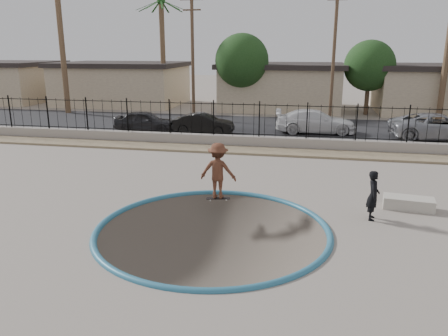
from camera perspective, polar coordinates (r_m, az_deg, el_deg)
ground at (r=25.65m, az=4.96°, el=1.12°), size 120.00×120.00×2.20m
bowl_pit at (r=13.10m, az=-1.50°, el=-8.07°), size 6.84×6.84×1.80m
coping_ring at (r=13.10m, az=-1.50°, el=-8.07°), size 7.04×7.04×0.20m
rock_strip at (r=22.67m, az=4.22°, el=2.23°), size 42.00×1.60×0.11m
retaining_wall at (r=23.68m, az=4.57°, el=3.41°), size 42.00×0.45×0.60m
fence at (r=23.46m, az=4.64°, el=6.27°), size 40.00×0.04×1.80m
street at (r=30.28m, az=6.10°, el=5.47°), size 90.00×8.00×0.04m
house_west_far at (r=49.90m, az=-27.10°, el=10.08°), size 10.60×8.60×3.90m
house_west at (r=43.14m, az=-13.14°, el=10.75°), size 11.60×8.60×3.90m
house_center at (r=39.43m, az=7.52°, el=10.61°), size 10.60×8.60×3.90m
palm_left at (r=38.28m, az=-20.79°, el=18.61°), size 2.30×2.30×11.30m
palm_mid at (r=38.87m, az=-8.10°, el=17.48°), size 2.30×2.30×9.30m
utility_pole_left at (r=32.88m, az=-4.12°, el=14.52°), size 1.70×0.24×9.00m
utility_pole_mid at (r=31.73m, az=14.17°, el=14.53°), size 1.70×0.24×9.50m
street_tree_left at (r=36.17m, az=2.35°, el=13.81°), size 4.32×4.32×6.36m
street_tree_mid at (r=36.98m, az=18.48°, el=12.55°), size 3.96×3.96×5.83m
skater at (r=15.24m, az=-0.78°, el=-0.71°), size 1.30×0.78×1.97m
skateboard at (r=15.52m, az=-0.77°, el=-3.99°), size 0.86×0.41×0.07m
videographer at (r=14.37m, az=18.91°, el=-3.40°), size 0.42×0.60×1.58m
concrete_ledge at (r=15.90m, az=22.95°, el=-4.25°), size 1.68×0.90×0.40m
car_a at (r=28.46m, az=-10.27°, el=6.05°), size 3.98×1.90×1.31m
car_b at (r=27.30m, az=-2.71°, el=5.81°), size 3.76×1.32×1.24m
car_c at (r=28.07m, az=11.85°, el=5.97°), size 5.08×2.37×1.44m
car_d at (r=28.36m, az=26.22°, el=4.88°), size 5.64×2.98×1.51m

